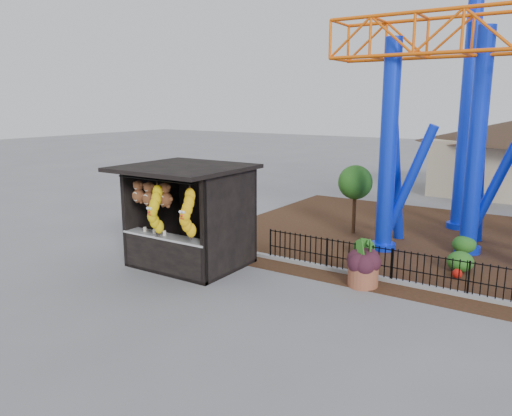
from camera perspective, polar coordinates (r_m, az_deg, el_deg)
The scene contains 9 objects.
ground at distance 13.27m, azimuth -0.76°, elevation -10.00°, with size 120.00×120.00×0.00m, color slate.
mulch_bed at distance 19.08m, azimuth 23.39°, elevation -4.10°, with size 18.00×12.00×0.02m, color #331E11.
curb at distance 14.37m, azimuth 19.81°, elevation -8.73°, with size 18.00×0.18×0.12m, color gray.
prize_booth at distance 15.25m, azimuth -8.16°, elevation -1.21°, with size 3.50×3.40×3.12m.
picket_fence at distance 14.07m, azimuth 23.52°, elevation -7.56°, with size 12.20×0.06×1.00m, color black, non-canonical shape.
terracotta_planter at distance 14.15m, azimuth 12.13°, elevation -7.57°, with size 0.83×0.83×0.60m, color brown.
planter_foliage at distance 13.95m, azimuth 12.24°, elevation -5.18°, with size 0.70×0.70×0.64m, color #30131E.
potted_plant at distance 14.37m, azimuth 12.35°, elevation -6.91°, with size 0.69×0.60×0.77m, color #1B5017.
landscaping at distance 16.75m, azimuth 23.09°, elevation -5.22°, with size 7.64×3.91×0.62m.
Camera 1 is at (6.89, -10.20, 4.97)m, focal length 35.00 mm.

